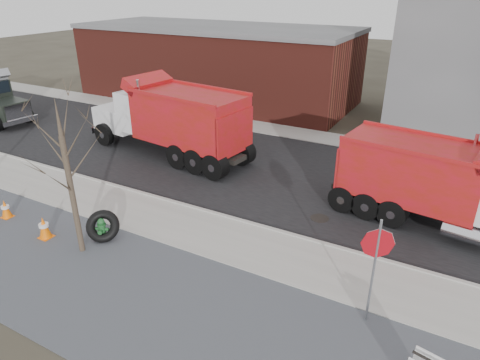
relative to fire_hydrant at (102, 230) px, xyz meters
The scene contains 15 objects.
ground 3.57m from the fire_hydrant, 29.79° to the left, with size 120.00×120.00×0.00m, color #383328.
gravel_verge 3.56m from the fire_hydrant, 29.36° to the right, with size 60.00×5.00×0.03m, color slate.
sidewalk 3.70m from the fire_hydrant, 33.17° to the left, with size 60.00×2.50×0.06m, color #9E9B93.
curb 4.54m from the fire_hydrant, 47.07° to the left, with size 60.00×0.15×0.11m, color #9E9B93.
road 8.64m from the fire_hydrant, 69.08° to the left, with size 60.00×9.40×0.02m, color black.
far_sidewalk 14.11m from the fire_hydrant, 77.37° to the left, with size 60.00×2.00×0.06m, color #9E9B93.
building_brick 20.13m from the fire_hydrant, 110.23° to the left, with size 20.20×8.20×5.30m.
bare_tree 3.03m from the fire_hydrant, 97.94° to the right, with size 3.20×3.20×5.20m.
fire_hydrant is the anchor object (origin of this frame).
truck_tire 0.14m from the fire_hydrant, 105.05° to the left, with size 1.46×1.41×1.09m.
stop_sign 9.07m from the fire_hydrant, ahead, with size 0.76×0.38×3.04m.
traffic_cone_near 2.03m from the fire_hydrant, 154.43° to the right, with size 0.43×0.43×0.83m.
traffic_cone_far 4.35m from the fire_hydrant, behind, with size 0.38×0.38×0.73m.
dump_truck_red_a 11.89m from the fire_hydrant, 33.34° to the left, with size 8.47×3.27×3.39m.
dump_truck_red_b 8.23m from the fire_hydrant, 109.38° to the left, with size 9.35×3.73×3.87m.
Camera 1 is at (7.07, -10.48, 8.11)m, focal length 32.00 mm.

